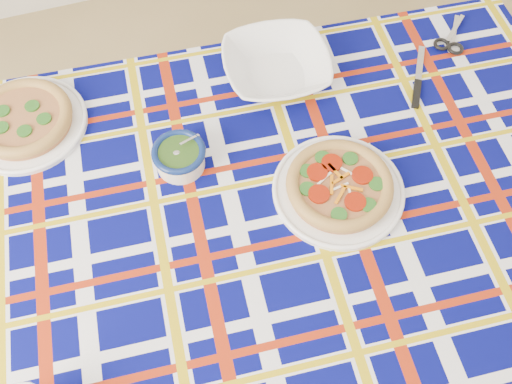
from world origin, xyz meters
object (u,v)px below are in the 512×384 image
object	(u,v)px
main_focaccia_plate	(339,185)
serving_bowl	(276,67)
dining_table	(269,216)
pesto_bowl	(179,156)

from	to	relation	value
main_focaccia_plate	serving_bowl	distance (m)	0.37
main_focaccia_plate	serving_bowl	bearing A→B (deg)	92.90
dining_table	serving_bowl	bearing A→B (deg)	73.40
main_focaccia_plate	serving_bowl	size ratio (longest dim) A/B	1.14
dining_table	pesto_bowl	distance (m)	0.25
main_focaccia_plate	pesto_bowl	bearing A→B (deg)	150.32
dining_table	main_focaccia_plate	bearing A→B (deg)	-5.70
main_focaccia_plate	pesto_bowl	distance (m)	0.37
dining_table	main_focaccia_plate	distance (m)	0.19
pesto_bowl	serving_bowl	size ratio (longest dim) A/B	0.46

